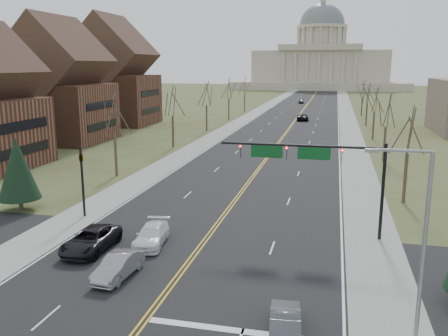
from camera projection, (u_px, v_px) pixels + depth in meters
The scene contains 32 objects.
ground at pixel (153, 310), 24.96m from camera, with size 600.00×600.00×0.00m, color #495028.
road at pixel (301, 112), 129.64m from camera, with size 20.00×380.00×0.01m, color black.
cross_road at pixel (187, 264), 30.67m from camera, with size 120.00×14.00×0.01m, color black.
sidewalk_left at pixel (258, 111), 132.30m from camera, with size 4.00×380.00×0.03m, color gray.
sidewalk_right at pixel (347, 113), 126.97m from camera, with size 4.00×380.00×0.03m, color gray.
center_line at pixel (301, 112), 129.64m from camera, with size 0.42×380.00×0.01m, color gold.
edge_line_left at pixel (266, 111), 131.81m from camera, with size 0.15×380.00×0.01m, color silver.
edge_line_right at pixel (338, 113), 127.46m from camera, with size 0.15×380.00×0.01m, color silver.
stop_bar at pixel (243, 331), 22.90m from camera, with size 9.50×0.50×0.01m, color silver.
capitol at pixel (320, 62), 259.75m from camera, with size 90.00×60.00×50.00m.
signal_mast at pixel (313, 160), 34.93m from camera, with size 12.12×0.44×7.20m.
signal_left at pixel (82, 174), 39.57m from camera, with size 0.32×0.36×6.00m.
street_light at pixel (419, 235), 21.03m from camera, with size 2.90×0.25×9.07m.
tree_r_0 at pixel (409, 133), 42.97m from camera, with size 3.74×3.74×8.50m.
tree_l_0 at pixel (114, 116), 53.57m from camera, with size 3.96×3.96×9.00m.
tree_r_1 at pixel (387, 112), 62.00m from camera, with size 3.74×3.74×8.50m.
tree_l_1 at pixel (172, 103), 72.60m from camera, with size 3.96×3.96×9.00m.
tree_r_2 at pixel (375, 101), 81.03m from camera, with size 3.74×3.74×8.50m.
tree_l_2 at pixel (206, 95), 91.63m from camera, with size 3.96×3.96×9.00m.
tree_r_3 at pixel (368, 94), 100.07m from camera, with size 3.74×3.74×8.50m.
tree_l_3 at pixel (229, 90), 110.66m from camera, with size 3.96×3.96×9.00m.
tree_r_4 at pixel (363, 90), 119.10m from camera, with size 3.74×3.74×8.50m.
tree_l_4 at pixel (245, 86), 129.70m from camera, with size 3.96×3.96×9.00m.
conifer_l at pixel (18, 169), 41.48m from camera, with size 3.64×3.64×6.50m.
bldg_left_mid at pixel (59, 90), 78.71m from camera, with size 15.10×14.28×20.75m.
bldg_left_far at pixel (113, 80), 101.78m from camera, with size 17.10×14.28×23.25m.
car_nb_outer_lead at pixel (285, 321), 22.53m from camera, with size 1.44×4.13×1.36m, color #4A4C51.
car_sb_inner_lead at pixel (118, 266), 28.63m from camera, with size 1.49×4.26×1.40m, color gray.
car_sb_outer_lead at pixel (91, 240), 32.79m from camera, with size 2.53×5.48×1.52m, color black.
car_sb_inner_second at pixel (152, 235), 33.87m from camera, with size 1.96×4.82×1.40m, color white.
car_far_nb at pixel (302, 117), 110.05m from camera, with size 2.58×5.59×1.55m, color black.
car_far_sb at pixel (301, 101), 159.33m from camera, with size 1.77×4.40×1.50m, color #4C4F54.
Camera 1 is at (8.82, -21.36, 12.62)m, focal length 38.00 mm.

